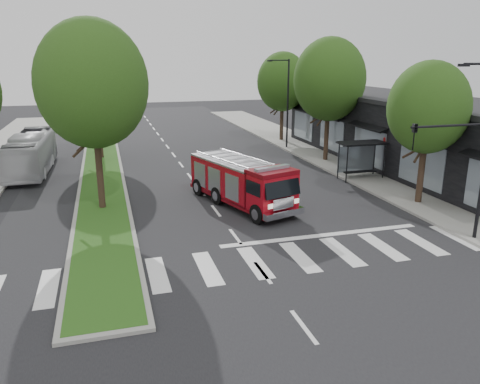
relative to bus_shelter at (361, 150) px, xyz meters
name	(u,v)px	position (x,y,z in m)	size (l,w,h in m)	color
ground	(235,237)	(-11.20, -8.15, -2.04)	(140.00, 140.00, 0.00)	black
sidewalk_right	(361,171)	(1.30, 1.85, -1.96)	(5.00, 80.00, 0.15)	gray
median	(102,163)	(-17.20, 9.85, -1.96)	(3.00, 50.00, 0.15)	gray
storefront_row	(417,135)	(5.80, 1.85, 0.46)	(8.00, 30.00, 5.00)	black
bus_shelter	(361,150)	(0.00, 0.00, 0.00)	(3.20, 1.60, 2.61)	black
tree_right_near	(428,108)	(0.30, -6.15, 3.47)	(4.40, 4.40, 8.05)	black
tree_right_mid	(329,79)	(0.30, 5.85, 4.45)	(5.60, 5.60, 9.72)	black
tree_right_far	(283,82)	(0.30, 15.85, 3.80)	(5.00, 5.00, 8.73)	black
tree_median_near	(92,84)	(-17.20, -2.15, 4.77)	(5.80, 5.80, 10.16)	black
tree_median_far	(95,79)	(-17.20, 11.85, 4.45)	(5.60, 5.60, 9.72)	black
streetlight_right_near	(472,142)	(-1.59, -11.65, 2.63)	(4.08, 0.22, 8.00)	black
streetlight_right_far	(286,100)	(-0.85, 11.85, 2.44)	(2.11, 0.20, 8.00)	black
fire_engine	(241,182)	(-9.55, -3.43, -0.70)	(4.71, 8.39, 2.79)	#5F050B
city_bus	(31,153)	(-22.07, 8.61, -0.62)	(2.39, 10.21, 2.84)	#BBBABF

